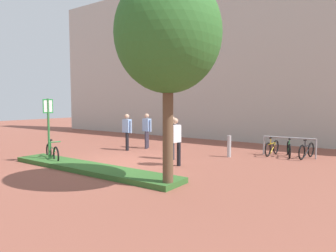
{
  "coord_description": "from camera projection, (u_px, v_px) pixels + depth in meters",
  "views": [
    {
      "loc": [
        7.62,
        -8.36,
        2.27
      ],
      "look_at": [
        0.56,
        1.79,
        1.3
      ],
      "focal_mm": 32.16,
      "sensor_mm": 36.0,
      "label": 1
    }
  ],
  "objects": [
    {
      "name": "person_suited_navy",
      "position": [
        172.0,
        135.0,
        11.95
      ],
      "size": [
        0.61,
        0.31,
        1.72
      ],
      "color": "#2D2D38",
      "rests_on": "ground"
    },
    {
      "name": "planter_strip",
      "position": [
        90.0,
        168.0,
        10.02
      ],
      "size": [
        7.0,
        1.1,
        0.16
      ],
      "primitive_type": "cube",
      "color": "#336028",
      "rests_on": "ground"
    },
    {
      "name": "parking_sign_post",
      "position": [
        48.0,
        121.0,
        11.18
      ],
      "size": [
        0.13,
        0.35,
        2.41
      ],
      "color": "#2D7238",
      "rests_on": "ground"
    },
    {
      "name": "building_facade",
      "position": [
        226.0,
        57.0,
        18.1
      ],
      "size": [
        28.0,
        1.2,
        10.0
      ],
      "primitive_type": "cube",
      "color": "#B2ADA3",
      "rests_on": "ground"
    },
    {
      "name": "tree_sidewalk",
      "position": [
        168.0,
        35.0,
        7.66
      ],
      "size": [
        2.75,
        2.75,
        5.53
      ],
      "color": "brown",
      "rests_on": "ground"
    },
    {
      "name": "ground_plane",
      "position": [
        129.0,
        163.0,
        11.36
      ],
      "size": [
        60.0,
        60.0,
        0.0
      ],
      "primitive_type": "plane",
      "color": "brown"
    },
    {
      "name": "bike_at_sign",
      "position": [
        52.0,
        153.0,
        11.43
      ],
      "size": [
        1.6,
        0.64,
        0.86
      ],
      "color": "black",
      "rests_on": "ground"
    },
    {
      "name": "person_shirt_white",
      "position": [
        127.0,
        130.0,
        14.21
      ],
      "size": [
        0.61,
        0.35,
        1.72
      ],
      "color": "black",
      "rests_on": "ground"
    },
    {
      "name": "person_casual_tan",
      "position": [
        147.0,
        128.0,
        14.83
      ],
      "size": [
        0.61,
        0.44,
        1.72
      ],
      "color": "#383342",
      "rests_on": "ground"
    },
    {
      "name": "bike_rack_cluster",
      "position": [
        289.0,
        148.0,
        12.55
      ],
      "size": [
        2.11,
        1.57,
        0.83
      ],
      "color": "#99999E",
      "rests_on": "ground"
    },
    {
      "name": "person_shirt_blue",
      "position": [
        175.0,
        139.0,
        10.69
      ],
      "size": [
        0.37,
        0.6,
        1.72
      ],
      "color": "black",
      "rests_on": "ground"
    },
    {
      "name": "bollard_steel",
      "position": [
        229.0,
        146.0,
        12.46
      ],
      "size": [
        0.16,
        0.16,
        0.9
      ],
      "primitive_type": "cylinder",
      "color": "#ADADB2",
      "rests_on": "ground"
    }
  ]
}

